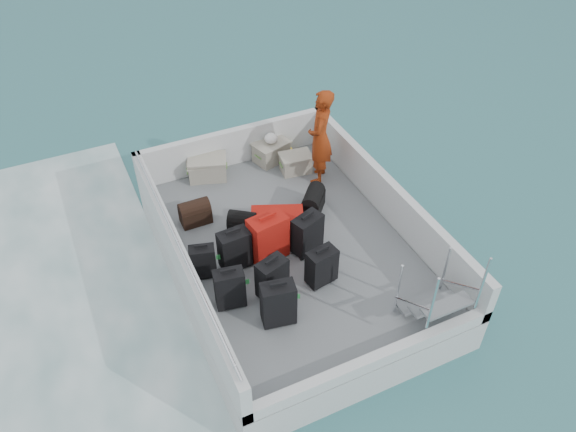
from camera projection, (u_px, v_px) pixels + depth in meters
name	position (u px, v px, depth m)	size (l,w,h in m)	color
ground	(291.00, 272.00, 9.15)	(160.00, 160.00, 0.00)	#195057
ferry_hull	(291.00, 259.00, 8.95)	(3.60, 5.00, 0.60)	silver
deck	(291.00, 245.00, 8.75)	(3.30, 4.70, 0.02)	slate
deck_fittings	(321.00, 233.00, 8.39)	(3.60, 5.00, 0.90)	silver
suitcase_0	(230.00, 289.00, 7.63)	(0.41, 0.23, 0.63)	black
suitcase_1	(203.00, 262.00, 8.07)	(0.37, 0.21, 0.55)	black
suitcase_2	(235.00, 250.00, 8.19)	(0.45, 0.27, 0.65)	black
suitcase_3	(278.00, 304.00, 7.39)	(0.45, 0.26, 0.69)	black
suitcase_4	(272.00, 278.00, 7.77)	(0.43, 0.25, 0.63)	black
suitcase_5	(268.00, 238.00, 8.29)	(0.56, 0.33, 0.76)	#AF100D
suitcase_6	(322.00, 267.00, 7.97)	(0.43, 0.25, 0.59)	black
suitcase_7	(307.00, 234.00, 8.44)	(0.47, 0.27, 0.65)	black
suitcase_8	(277.00, 223.00, 8.87)	(0.54, 0.82, 0.32)	#AF100D
duffel_0	(195.00, 214.00, 9.04)	(0.49, 0.30, 0.32)	black
duffel_1	(242.00, 225.00, 8.84)	(0.42, 0.30, 0.32)	black
duffel_2	(313.00, 203.00, 9.26)	(0.52, 0.30, 0.32)	black
crate_0	(204.00, 171.00, 9.93)	(0.53, 0.36, 0.32)	#ADA997
crate_1	(208.00, 168.00, 9.93)	(0.63, 0.43, 0.38)	#ADA997
crate_2	(271.00, 152.00, 10.33)	(0.60, 0.41, 0.36)	#ADA997
crate_3	(296.00, 164.00, 10.09)	(0.52, 0.36, 0.31)	#ADA997
yellow_bag	(286.00, 151.00, 10.47)	(0.28, 0.26, 0.22)	yellow
white_bag	(271.00, 140.00, 10.15)	(0.24, 0.24, 0.18)	white
passenger	(320.00, 137.00, 9.46)	(0.64, 0.41, 1.73)	#C43E12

